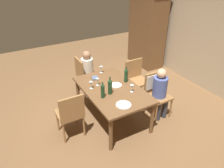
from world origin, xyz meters
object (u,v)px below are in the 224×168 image
object	(u,v)px
chair_near	(71,113)
dinner_plate_host	(116,85)
person_man_bearded	(88,69)
wine_glass_near_left	(97,80)
dining_table	(112,92)
handbag	(146,102)
chair_far_right	(155,88)
wine_glass_far	(91,84)
wine_glass_centre	(132,87)
armoire_cabinet	(147,29)
dinner_plate_guest_left	(124,105)
wine_bottle_short_olive	(126,75)
person_woman_host	(160,90)
chair_far_left	(136,77)
wine_bottle_dark_red	(103,90)
chair_left_end	(84,74)
wine_glass_near_right	(101,68)
wine_bottle_tall_green	(110,86)

from	to	relation	value
chair_near	dinner_plate_host	xyz separation A→B (m)	(-0.15, 1.01, 0.20)
person_man_bearded	wine_glass_near_left	distance (m)	0.98
dining_table	handbag	bearing A→B (deg)	90.77
chair_far_right	wine_glass_far	xyz separation A→B (m)	(-0.44, -1.23, 0.24)
dining_table	wine_glass_centre	bearing A→B (deg)	42.70
armoire_cabinet	chair_near	xyz separation A→B (m)	(1.99, -3.14, -0.56)
chair_far_right	dinner_plate_guest_left	world-z (taller)	chair_far_right
armoire_cabinet	wine_glass_far	distance (m)	3.12
chair_near	wine_glass_near_left	distance (m)	0.83
chair_near	wine_bottle_short_olive	size ratio (longest dim) A/B	2.73
person_woman_host	wine_glass_far	size ratio (longest dim) A/B	7.27
wine_bottle_short_olive	chair_far_left	bearing A→B (deg)	124.58
wine_bottle_dark_red	chair_far_left	bearing A→B (deg)	118.25
chair_far_left	handbag	distance (m)	0.61
chair_left_end	wine_glass_centre	distance (m)	1.54
person_woman_host	wine_bottle_short_olive	size ratio (longest dim) A/B	3.22
armoire_cabinet	wine_glass_centre	xyz separation A→B (m)	(2.19, -1.99, -0.27)
chair_far_left	chair_left_end	bearing A→B (deg)	-37.05
chair_far_right	handbag	bearing A→B (deg)	-90.00
person_woman_host	chair_left_end	bearing A→B (deg)	-58.22
dining_table	wine_glass_near_right	bearing A→B (deg)	169.95
chair_near	wine_bottle_tall_green	xyz separation A→B (m)	(0.05, 0.77, 0.34)
chair_left_end	wine_glass_near_left	distance (m)	0.98
chair_far_right	chair_left_end	bearing A→B (deg)	-55.60
wine_glass_centre	person_man_bearded	bearing A→B (deg)	-170.82
chair_far_right	chair_near	xyz separation A→B (m)	(-0.15, -1.77, -0.06)
wine_glass_centre	handbag	bearing A→B (deg)	115.44
chair_far_right	wine_bottle_tall_green	distance (m)	1.05
chair_far_right	person_woman_host	distance (m)	0.15
wine_bottle_dark_red	wine_glass_near_left	xyz separation A→B (m)	(-0.44, 0.11, -0.04)
person_man_bearded	person_woman_host	bearing A→B (deg)	28.72
wine_bottle_tall_green	wine_glass_near_left	distance (m)	0.40
chair_left_end	wine_glass_near_left	bearing A→B (deg)	-6.04
person_woman_host	wine_glass_centre	bearing A→B (deg)	-9.34
wine_glass_centre	wine_glass_near_right	distance (m)	1.00
chair_near	person_man_bearded	bearing A→B (deg)	54.34
chair_far_right	wine_bottle_tall_green	world-z (taller)	wine_bottle_tall_green
chair_near	person_man_bearded	distance (m)	1.57
dining_table	chair_far_right	bearing A→B (deg)	74.97
chair_left_end	dinner_plate_guest_left	distance (m)	1.77
wine_bottle_tall_green	wine_glass_near_left	xyz separation A→B (m)	(-0.39, -0.06, -0.05)
wine_glass_near_right	wine_glass_far	distance (m)	0.69
chair_far_left	wine_bottle_tall_green	bearing A→B (deg)	30.32
chair_far_right	chair_far_left	xyz separation A→B (m)	(-0.69, 0.00, -0.06)
dining_table	chair_near	xyz separation A→B (m)	(0.09, -0.89, -0.11)
wine_bottle_dark_red	wine_bottle_tall_green	bearing A→B (deg)	104.54
person_woman_host	handbag	distance (m)	0.66
chair_far_left	wine_glass_far	size ratio (longest dim) A/B	6.17
wine_glass_near_left	handbag	distance (m)	1.31
wine_bottle_tall_green	dinner_plate_host	xyz separation A→B (m)	(-0.21, 0.24, -0.15)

